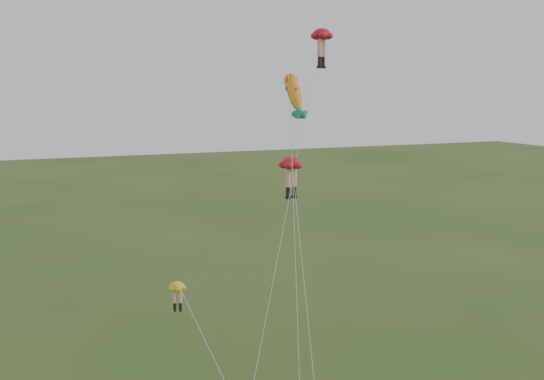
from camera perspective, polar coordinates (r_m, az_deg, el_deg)
name	(u,v)px	position (r m, az deg, el deg)	size (l,w,h in m)	color
legs_kite_red_high	(321,41)	(43.27, 4.62, 13.79)	(10.77, 11.63, 23.20)	red
legs_kite_red_mid	(292,169)	(38.55, 1.85, 2.02)	(3.53, 10.98, 14.79)	red
legs_kite_yellow	(180,294)	(35.18, -8.66, -9.65)	(3.67, 6.29, 8.24)	gold
fish_kite	(294,94)	(37.27, 2.08, 9.01)	(3.25, 8.67, 20.26)	yellow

